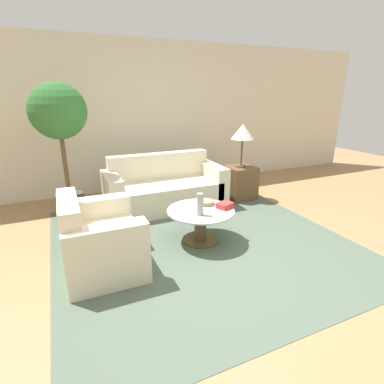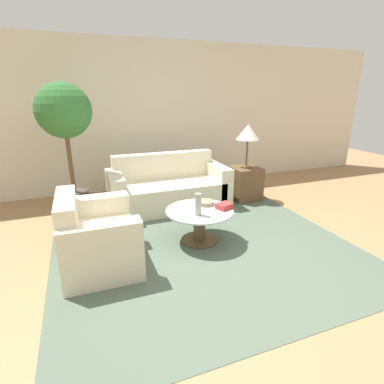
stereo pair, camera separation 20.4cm
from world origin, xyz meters
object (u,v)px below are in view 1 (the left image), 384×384
object	(u,v)px
vase	(200,204)
bowl	(206,202)
coffee_table	(201,221)
sofa_main	(164,190)
table_lamp	(243,133)
potted_plant	(60,124)
book_stack	(225,205)
armchair	(97,243)

from	to	relation	value
vase	bowl	world-z (taller)	vase
coffee_table	vase	distance (m)	0.31
sofa_main	table_lamp	size ratio (longest dim) A/B	2.59
sofa_main	potted_plant	size ratio (longest dim) A/B	0.97
bowl	coffee_table	bearing A→B (deg)	-135.45
sofa_main	vase	xyz separation A→B (m)	(-0.06, -1.41, 0.26)
vase	book_stack	size ratio (longest dim) A/B	1.19
vase	bowl	distance (m)	0.36
sofa_main	vase	size ratio (longest dim) A/B	7.04
book_stack	table_lamp	bearing A→B (deg)	30.09
armchair	vase	bearing A→B (deg)	-91.48
sofa_main	potted_plant	bearing A→B (deg)	173.63
vase	table_lamp	bearing A→B (deg)	42.86
table_lamp	potted_plant	bearing A→B (deg)	173.67
potted_plant	vase	world-z (taller)	potted_plant
armchair	coffee_table	size ratio (longest dim) A/B	1.23
sofa_main	book_stack	size ratio (longest dim) A/B	8.41
vase	sofa_main	bearing A→B (deg)	87.57
potted_plant	vase	distance (m)	2.19
sofa_main	bowl	xyz separation A→B (m)	(0.16, -1.14, 0.15)
coffee_table	book_stack	xyz separation A→B (m)	(0.29, -0.06, 0.17)
table_lamp	vase	xyz separation A→B (m)	(-1.37, -1.27, -0.58)
sofa_main	potted_plant	distance (m)	1.74
armchair	potted_plant	bearing A→B (deg)	6.83
armchair	vase	distance (m)	1.17
armchair	table_lamp	bearing A→B (deg)	-63.48
sofa_main	table_lamp	bearing A→B (deg)	-6.28
coffee_table	potted_plant	xyz separation A→B (m)	(-1.39, 1.43, 1.07)
armchair	vase	size ratio (longest dim) A/B	3.86
book_stack	vase	bearing A→B (deg)	170.81
armchair	potted_plant	distance (m)	1.86
armchair	book_stack	xyz separation A→B (m)	(1.51, 0.03, 0.16)
book_stack	armchair	bearing A→B (deg)	161.20
armchair	bowl	xyz separation A→B (m)	(1.36, 0.24, 0.15)
bowl	book_stack	size ratio (longest dim) A/B	0.95
coffee_table	sofa_main	bearing A→B (deg)	90.62
sofa_main	book_stack	xyz separation A→B (m)	(0.31, -1.34, 0.16)
coffee_table	table_lamp	distance (m)	1.92
armchair	table_lamp	distance (m)	2.91
table_lamp	potted_plant	world-z (taller)	potted_plant
table_lamp	book_stack	bearing A→B (deg)	-129.83
sofa_main	armchair	xyz separation A→B (m)	(-1.20, -1.37, 0.00)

